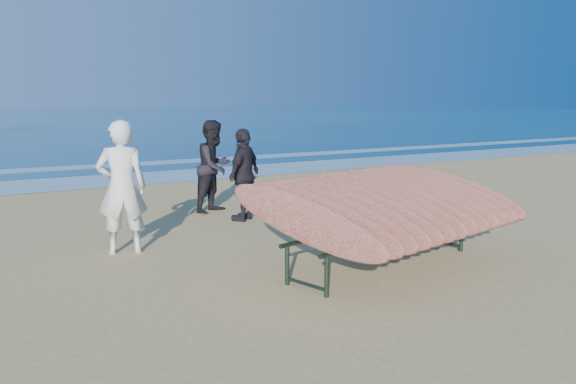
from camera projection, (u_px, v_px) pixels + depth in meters
name	position (u px, v px, depth m)	size (l,w,h in m)	color
ground	(319.00, 271.00, 8.01)	(120.00, 120.00, 0.00)	tan
foam_near	(116.00, 180.00, 16.51)	(160.00, 160.00, 0.00)	white
foam_far	(87.00, 167.00, 19.49)	(160.00, 160.00, 0.00)	white
surfboard_rack	(384.00, 205.00, 8.11)	(3.69, 3.27, 1.34)	#1C2D21
person_white	(122.00, 187.00, 8.82)	(0.71, 0.47, 1.95)	silver
person_dark_a	(214.00, 166.00, 11.96)	(0.88, 0.69, 1.81)	black
person_dark_b	(244.00, 175.00, 11.16)	(0.99, 0.41, 1.70)	black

